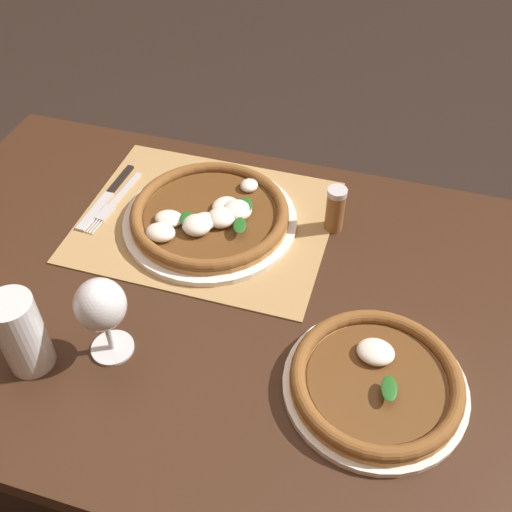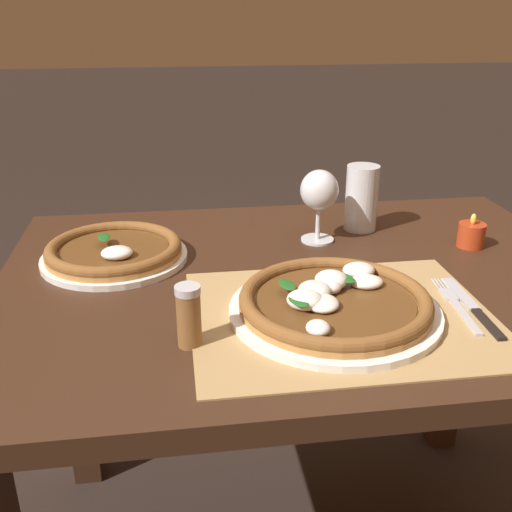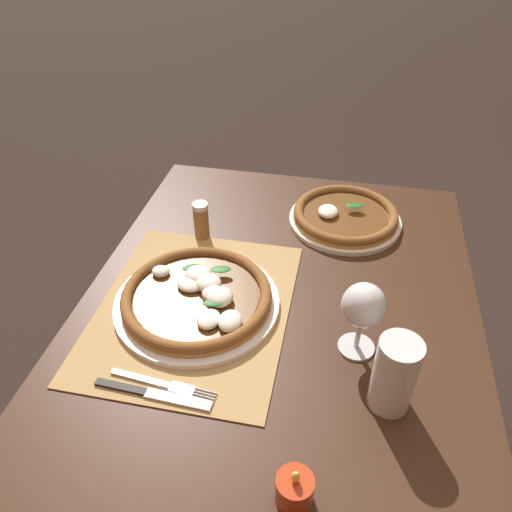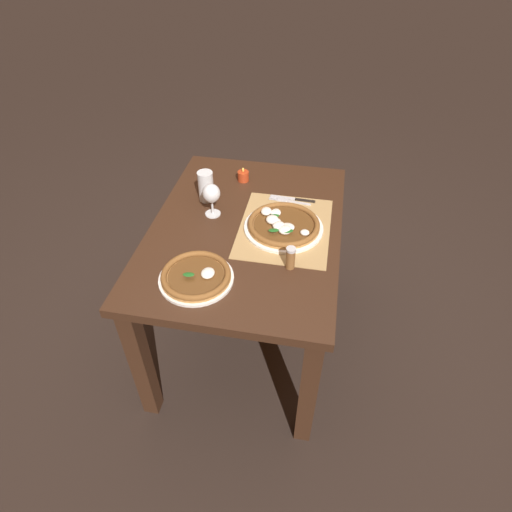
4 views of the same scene
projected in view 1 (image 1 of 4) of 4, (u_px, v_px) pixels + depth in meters
name	position (u px, v px, depth m)	size (l,w,h in m)	color
ground_plane	(209.00, 467.00, 1.61)	(24.00, 24.00, 0.00)	black
dining_table	(191.00, 325.00, 1.16)	(1.14, 0.83, 0.74)	#382114
paper_placemat	(206.00, 221.00, 1.19)	(0.49, 0.39, 0.00)	#A88451
pizza_near	(210.00, 216.00, 1.17)	(0.34, 0.34, 0.05)	white
pizza_far	(376.00, 381.00, 0.91)	(0.29, 0.29, 0.05)	white
wine_glass	(101.00, 308.00, 0.90)	(0.08, 0.08, 0.16)	silver
pint_glass	(22.00, 335.00, 0.91)	(0.07, 0.07, 0.15)	silver
fork	(114.00, 202.00, 1.23)	(0.04, 0.20, 0.00)	#B7B7BC
knife	(107.00, 197.00, 1.24)	(0.03, 0.22, 0.01)	black
pepper_shaker	(335.00, 209.00, 1.14)	(0.04, 0.04, 0.10)	brown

